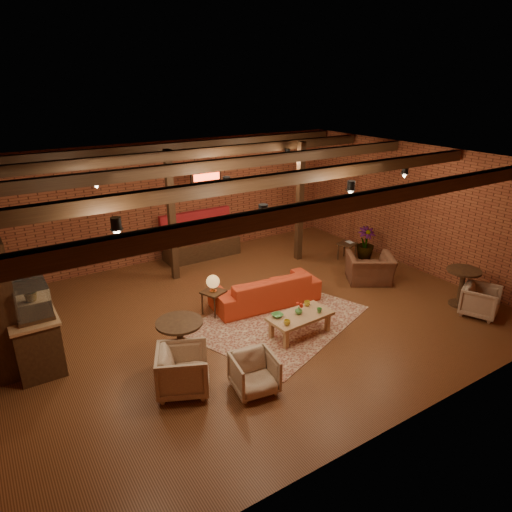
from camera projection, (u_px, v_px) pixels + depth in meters
floor at (250, 314)px, 9.77m from camera, size 10.00×10.00×0.00m
ceiling at (249, 164)px, 8.59m from camera, size 10.00×8.00×0.02m
wall_back at (172, 201)px, 12.32m from camera, size 10.00×0.02×3.20m
wall_front at (408, 330)px, 6.04m from camera, size 10.00×0.02×3.20m
wall_right at (416, 208)px, 11.67m from camera, size 0.02×8.00×3.20m
ceiling_beams at (249, 170)px, 8.64m from camera, size 9.80×6.40×0.22m
ceiling_pipe at (211, 169)px, 9.98m from camera, size 9.60×0.12×0.12m
post_left at (172, 217)px, 10.92m from camera, size 0.16×0.16×3.20m
post_right at (300, 203)px, 12.15m from camera, size 0.16×0.16×3.20m
service_counter at (28, 311)px, 8.21m from camera, size 0.80×2.50×1.60m
plant_counter at (28, 284)px, 8.27m from camera, size 0.35×0.39×0.30m
banquette at (201, 240)px, 12.67m from camera, size 2.10×0.70×1.00m
service_sign at (206, 177)px, 11.64m from camera, size 0.86×0.06×0.30m
ceiling_spotlights at (250, 182)px, 8.72m from camera, size 6.40×4.40×0.28m
rug at (278, 320)px, 9.51m from camera, size 4.02×3.55×0.01m
sofa at (265, 289)px, 10.09m from camera, size 2.46×1.15×0.70m
coffee_table at (299, 317)px, 8.84m from camera, size 1.31×0.70×0.69m
side_table_lamp at (213, 285)px, 9.54m from camera, size 0.56×0.56×0.89m
round_table_left at (180, 335)px, 7.87m from camera, size 0.81×0.81×0.84m
armchair_a at (183, 368)px, 7.25m from camera, size 1.02×1.04×0.82m
armchair_b at (254, 372)px, 7.27m from camera, size 0.76×0.73×0.69m
armchair_right at (370, 264)px, 11.12m from camera, size 1.28×1.16×0.94m
side_table_book at (347, 244)px, 12.50m from camera, size 0.55×0.55×0.50m
round_table_right at (462, 282)px, 9.95m from camera, size 0.72×0.72×0.84m
armchair_far at (481, 299)px, 9.60m from camera, size 0.90×0.88×0.72m
plant_tall at (368, 212)px, 12.29m from camera, size 1.86×1.86×2.66m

